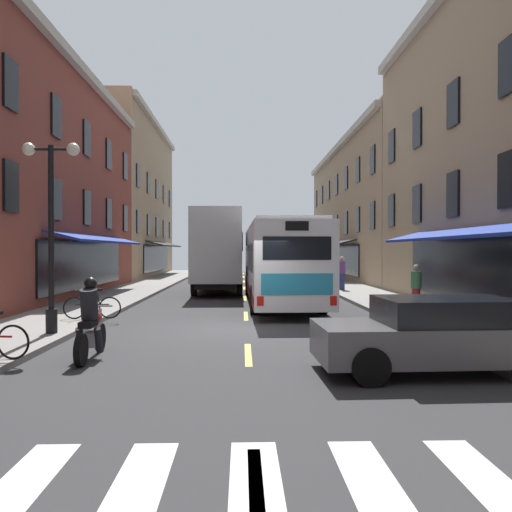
# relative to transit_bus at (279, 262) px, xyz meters

# --- Properties ---
(ground_plane) EXTENTS (34.80, 80.00, 0.10)m
(ground_plane) POSITION_rel_transit_bus_xyz_m (-1.42, -7.22, -1.78)
(ground_plane) COLOR #333335
(lane_centre_dashes) EXTENTS (0.14, 73.90, 0.01)m
(lane_centre_dashes) POSITION_rel_transit_bus_xyz_m (-1.42, -7.47, -1.72)
(lane_centre_dashes) COLOR #DBCC4C
(lane_centre_dashes) RESTS_ON ground
(crosswalk_near) EXTENTS (7.10, 2.80, 0.01)m
(crosswalk_near) POSITION_rel_transit_bus_xyz_m (-1.42, -17.22, -1.72)
(crosswalk_near) COLOR silver
(crosswalk_near) RESTS_ON ground
(sidewalk_left) EXTENTS (3.00, 80.00, 0.14)m
(sidewalk_left) POSITION_rel_transit_bus_xyz_m (-7.32, -7.22, -1.66)
(sidewalk_left) COLOR gray
(sidewalk_left) RESTS_ON ground
(sidewalk_right) EXTENTS (3.00, 80.00, 0.14)m
(sidewalk_right) POSITION_rel_transit_bus_xyz_m (4.48, -7.22, -1.66)
(sidewalk_right) COLOR gray
(sidewalk_right) RESTS_ON ground
(transit_bus) EXTENTS (2.77, 12.48, 3.29)m
(transit_bus) POSITION_rel_transit_bus_xyz_m (0.00, 0.00, 0.00)
(transit_bus) COLOR white
(transit_bus) RESTS_ON ground
(box_truck) EXTENTS (2.56, 8.07, 4.19)m
(box_truck) POSITION_rel_transit_bus_xyz_m (-2.79, 5.28, 0.41)
(box_truck) COLOR #B21E19
(box_truck) RESTS_ON ground
(sedan_near) EXTENTS (2.05, 4.65, 1.43)m
(sedan_near) POSITION_rel_transit_bus_xyz_m (-2.66, 14.81, -1.00)
(sedan_near) COLOR maroon
(sedan_near) RESTS_ON ground
(sedan_mid) EXTENTS (4.34, 2.05, 1.35)m
(sedan_mid) POSITION_rel_transit_bus_xyz_m (1.97, -12.50, -1.04)
(sedan_mid) COLOR #515154
(sedan_mid) RESTS_ON ground
(motorcycle_rider) EXTENTS (0.62, 2.07, 1.66)m
(motorcycle_rider) POSITION_rel_transit_bus_xyz_m (-4.61, -11.13, -1.02)
(motorcycle_rider) COLOR black
(motorcycle_rider) RESTS_ON ground
(bicycle_near) EXTENTS (1.71, 0.48, 0.91)m
(bicycle_near) POSITION_rel_transit_bus_xyz_m (-6.07, -5.92, -1.23)
(bicycle_near) COLOR black
(bicycle_near) RESTS_ON sidewalk_left
(pedestrian_near) EXTENTS (0.40, 0.52, 1.75)m
(pedestrian_near) POSITION_rel_transit_bus_xyz_m (3.70, 5.49, -0.66)
(pedestrian_near) COLOR navy
(pedestrian_near) RESTS_ON sidewalk_right
(pedestrian_mid) EXTENTS (0.36, 0.36, 1.58)m
(pedestrian_mid) POSITION_rel_transit_bus_xyz_m (4.41, -4.05, -0.78)
(pedestrian_mid) COLOR maroon
(pedestrian_mid) RESTS_ON sidewalk_right
(street_lamp_twin) EXTENTS (1.42, 0.32, 4.74)m
(street_lamp_twin) POSITION_rel_transit_bus_xyz_m (-6.31, -8.62, 1.05)
(street_lamp_twin) COLOR black
(street_lamp_twin) RESTS_ON sidewalk_left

